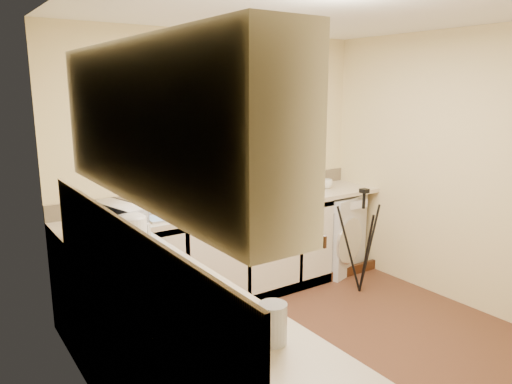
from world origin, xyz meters
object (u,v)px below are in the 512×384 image
(tripod, at_px, (362,241))
(soap_bottle_green, at_px, (293,162))
(plant_a, at_px, (195,174))
(cup_left, at_px, (229,329))
(steel_jar, at_px, (171,284))
(soap_bottle_clear, at_px, (297,166))
(washing_machine, at_px, (330,232))
(microwave, at_px, (111,225))
(glass_jug, at_px, (273,323))
(kettle, at_px, (134,235))
(laptop, at_px, (164,209))
(plant_b, at_px, (220,171))
(plant_c, at_px, (239,169))
(dish_rack, at_px, (299,191))
(cup_back, at_px, (327,184))

(tripod, bearing_deg, soap_bottle_green, 98.17)
(plant_a, bearing_deg, cup_left, -114.29)
(steel_jar, distance_m, soap_bottle_clear, 2.83)
(soap_bottle_clear, distance_m, cup_left, 3.19)
(steel_jar, xyz_separation_m, soap_bottle_clear, (2.24, 1.72, 0.18))
(steel_jar, xyz_separation_m, plant_a, (1.04, 1.73, 0.21))
(washing_machine, height_order, microwave, microwave)
(soap_bottle_green, bearing_deg, cup_left, -133.67)
(tripod, relative_size, cup_left, 10.42)
(glass_jug, bearing_deg, steel_jar, 102.13)
(plant_a, relative_size, cup_left, 2.52)
(tripod, distance_m, microwave, 2.41)
(kettle, relative_size, soap_bottle_clear, 1.25)
(glass_jug, xyz_separation_m, steel_jar, (-0.15, 0.68, -0.03))
(laptop, bearing_deg, kettle, -122.56)
(tripod, bearing_deg, washing_machine, 70.40)
(plant_b, distance_m, cup_left, 2.61)
(microwave, xyz_separation_m, cup_left, (-0.01, -1.55, -0.09))
(plant_c, bearing_deg, soap_bottle_clear, 0.88)
(washing_machine, distance_m, dish_rack, 0.70)
(microwave, height_order, plant_b, plant_b)
(washing_machine, bearing_deg, cup_back, 147.19)
(washing_machine, distance_m, glass_jug, 3.29)
(washing_machine, height_order, cup_back, cup_back)
(washing_machine, height_order, plant_b, plant_b)
(glass_jug, height_order, cup_back, glass_jug)
(tripod, bearing_deg, cup_back, 75.07)
(washing_machine, height_order, tripod, tripod)
(washing_machine, bearing_deg, microwave, 174.93)
(kettle, height_order, tripod, kettle)
(plant_a, xyz_separation_m, plant_b, (0.25, -0.02, 0.01))
(cup_back, relative_size, cup_left, 1.27)
(microwave, height_order, plant_a, plant_a)
(microwave, bearing_deg, dish_rack, -90.34)
(laptop, height_order, soap_bottle_clear, soap_bottle_clear)
(kettle, distance_m, plant_c, 1.72)
(soap_bottle_clear, height_order, cup_back, soap_bottle_clear)
(microwave, xyz_separation_m, soap_bottle_green, (2.16, 0.72, 0.15))
(kettle, relative_size, cup_left, 2.33)
(laptop, bearing_deg, dish_rack, 4.16)
(laptop, distance_m, soap_bottle_green, 1.61)
(dish_rack, distance_m, cup_back, 0.43)
(kettle, xyz_separation_m, microwave, (-0.06, 0.26, 0.02))
(plant_a, bearing_deg, soap_bottle_green, -0.81)
(laptop, distance_m, cup_left, 2.09)
(soap_bottle_green, bearing_deg, plant_b, -179.79)
(kettle, distance_m, microwave, 0.26)
(steel_jar, bearing_deg, glass_jug, -77.87)
(kettle, distance_m, cup_back, 2.53)
(plant_c, bearing_deg, plant_a, 177.17)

